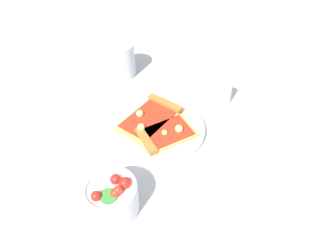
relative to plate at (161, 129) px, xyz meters
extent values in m
plane|color=#B2B7BC|center=(-0.03, 0.00, -0.01)|extent=(2.40, 2.40, 0.00)
cylinder|color=silver|center=(0.00, 0.00, 0.00)|extent=(0.22, 0.22, 0.01)
cube|color=#E5B256|center=(0.03, 0.00, 0.01)|extent=(0.10, 0.14, 0.01)
cube|color=#A36B2D|center=(0.03, -0.06, 0.01)|extent=(0.09, 0.03, 0.01)
cube|color=#B22D19|center=(0.03, 0.00, 0.02)|extent=(0.09, 0.12, 0.00)
sphere|color=#EAD172|center=(0.04, 0.02, 0.02)|extent=(0.02, 0.02, 0.02)
sphere|color=#EAD172|center=(0.03, -0.01, 0.02)|extent=(0.01, 0.01, 0.01)
cube|color=#E5B256|center=(-0.03, -0.01, 0.01)|extent=(0.14, 0.18, 0.01)
cube|color=#A36B2D|center=(-0.06, 0.05, 0.02)|extent=(0.10, 0.05, 0.02)
cube|color=#B22D19|center=(-0.03, -0.01, 0.02)|extent=(0.13, 0.16, 0.00)
sphere|color=#EAD172|center=(-0.01, -0.05, 0.02)|extent=(0.02, 0.02, 0.02)
sphere|color=#F2D87F|center=(-0.06, -0.02, 0.02)|extent=(0.02, 0.02, 0.02)
cylinder|color=white|center=(0.12, -0.20, 0.03)|extent=(0.10, 0.10, 0.06)
torus|color=white|center=(0.12, -0.20, 0.06)|extent=(0.10, 0.10, 0.01)
sphere|color=red|center=(0.13, -0.17, 0.06)|extent=(0.02, 0.02, 0.02)
sphere|color=red|center=(0.14, -0.19, 0.06)|extent=(0.02, 0.02, 0.02)
sphere|color=red|center=(0.13, -0.23, 0.06)|extent=(0.02, 0.02, 0.02)
sphere|color=red|center=(0.14, -0.20, 0.06)|extent=(0.02, 0.02, 0.02)
sphere|color=red|center=(0.11, -0.18, 0.06)|extent=(0.02, 0.02, 0.02)
cylinder|color=#388433|center=(0.14, -0.21, 0.06)|extent=(0.03, 0.03, 0.01)
cylinder|color=silver|center=(-0.27, 0.05, 0.04)|extent=(0.08, 0.08, 0.10)
cylinder|color=black|center=(-0.27, 0.05, 0.03)|extent=(0.07, 0.07, 0.08)
cube|color=white|center=(-0.26, 0.05, 0.06)|extent=(0.02, 0.02, 0.02)
cube|color=white|center=(-0.26, 0.05, 0.06)|extent=(0.02, 0.02, 0.02)
cube|color=white|center=(0.25, -0.02, -0.01)|extent=(0.16, 0.16, 0.00)
cylinder|color=silver|center=(0.01, 0.21, 0.03)|extent=(0.03, 0.03, 0.07)
cone|color=silver|center=(0.01, 0.21, 0.06)|extent=(0.03, 0.03, 0.01)
camera|label=1|loc=(0.45, -0.30, 0.54)|focal=32.66mm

